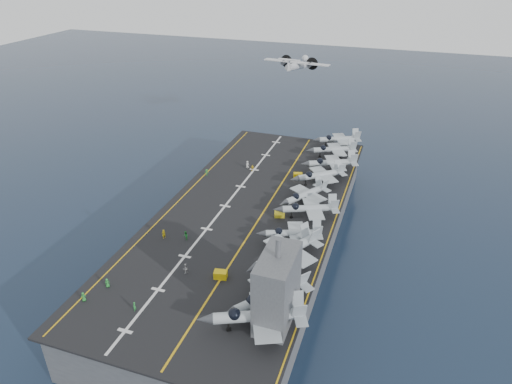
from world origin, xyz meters
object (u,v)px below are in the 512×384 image
(island_superstructure, at_px, (277,281))
(transport_plane, at_px, (296,66))
(fighter_jet_0, at_px, (259,315))
(tow_cart_a, at_px, (221,275))

(island_superstructure, relative_size, transport_plane, 0.65)
(fighter_jet_0, relative_size, tow_cart_a, 7.68)
(island_superstructure, bearing_deg, transport_plane, 102.96)
(fighter_jet_0, xyz_separation_m, transport_plane, (-18.89, 93.28, 15.19))
(island_superstructure, bearing_deg, tow_cart_a, 152.16)
(fighter_jet_0, bearing_deg, island_superstructure, 57.59)
(tow_cart_a, relative_size, transport_plane, 0.11)
(transport_plane, bearing_deg, island_superstructure, -77.04)
(transport_plane, bearing_deg, tow_cart_a, -84.12)
(island_superstructure, height_order, tow_cart_a, island_superstructure)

